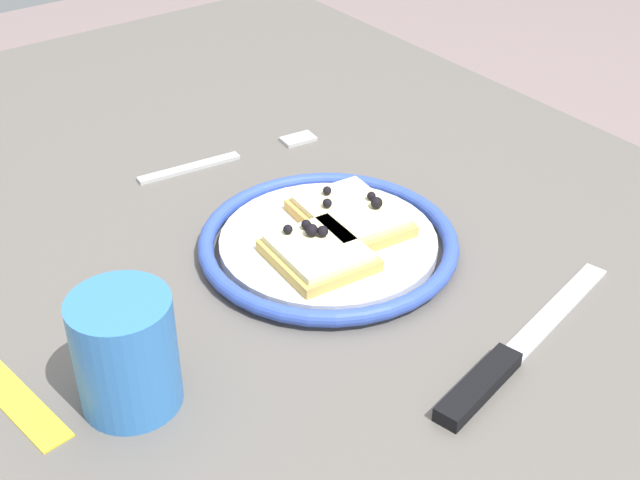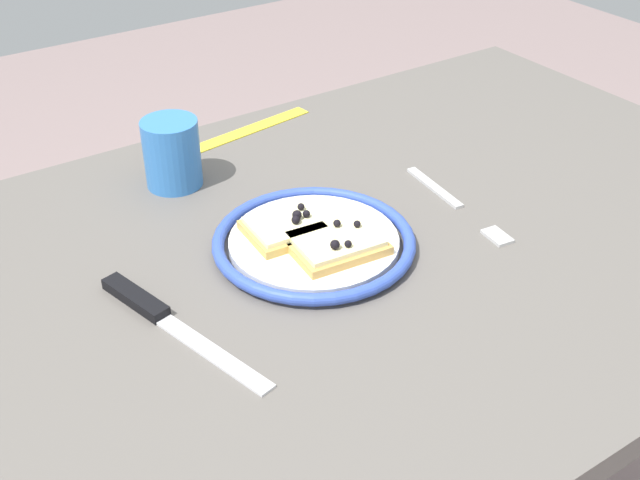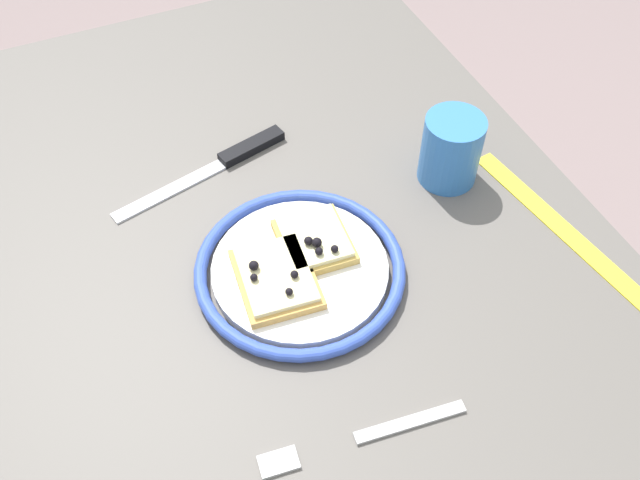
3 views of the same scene
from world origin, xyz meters
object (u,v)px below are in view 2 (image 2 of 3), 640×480
object	(u,v)px
pizza_slice_far	(336,243)
fork	(457,205)
knife	(156,312)
measuring_tape	(231,136)
dining_table	(348,309)
pizza_slice_near	(285,227)
cup	(172,153)
plate	(314,242)

from	to	relation	value
pizza_slice_far	fork	distance (m)	0.19
pizza_slice_far	knife	world-z (taller)	pizza_slice_far
fork	measuring_tape	world-z (taller)	fork
knife	measuring_tape	size ratio (longest dim) A/B	0.87
measuring_tape	dining_table	bearing A→B (deg)	78.39
fork	pizza_slice_near	bearing A→B (deg)	-12.29
pizza_slice_far	cup	world-z (taller)	cup
pizza_slice_near	cup	xyz separation A→B (m)	(0.04, -0.20, 0.02)
fork	cup	world-z (taller)	cup
fork	measuring_tape	bearing A→B (deg)	-66.87
measuring_tape	pizza_slice_near	bearing A→B (deg)	65.69
dining_table	knife	size ratio (longest dim) A/B	5.02
knife	pizza_slice_near	bearing A→B (deg)	-167.95
fork	knife	bearing A→B (deg)	-1.38
pizza_slice_near	fork	size ratio (longest dim) A/B	0.44
knife	fork	distance (m)	0.40
pizza_slice_near	plate	bearing A→B (deg)	128.58
dining_table	pizza_slice_far	world-z (taller)	pizza_slice_far
dining_table	measuring_tape	bearing A→B (deg)	-93.59
pizza_slice_near	knife	size ratio (longest dim) A/B	0.38
plate	cup	bearing A→B (deg)	-73.52
pizza_slice_near	fork	bearing A→B (deg)	167.71
plate	cup	distance (m)	0.24
dining_table	fork	size ratio (longest dim) A/B	5.91
dining_table	pizza_slice_near	world-z (taller)	pizza_slice_near
dining_table	measuring_tape	xyz separation A→B (m)	(-0.02, -0.32, 0.10)
knife	measuring_tape	world-z (taller)	knife
pizza_slice_near	knife	world-z (taller)	pizza_slice_near
dining_table	pizza_slice_far	bearing A→B (deg)	28.05
pizza_slice_far	fork	size ratio (longest dim) A/B	0.53
pizza_slice_near	measuring_tape	size ratio (longest dim) A/B	0.33
fork	cup	size ratio (longest dim) A/B	2.28
plate	cup	size ratio (longest dim) A/B	2.61
dining_table	cup	world-z (taller)	cup
pizza_slice_near	knife	bearing A→B (deg)	12.05
dining_table	plate	world-z (taller)	plate
cup	fork	bearing A→B (deg)	137.12
measuring_tape	cup	bearing A→B (deg)	24.07
pizza_slice_far	cup	bearing A→B (deg)	-73.61
pizza_slice_near	fork	world-z (taller)	pizza_slice_near
dining_table	fork	distance (m)	0.19
dining_table	pizza_slice_near	distance (m)	0.14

